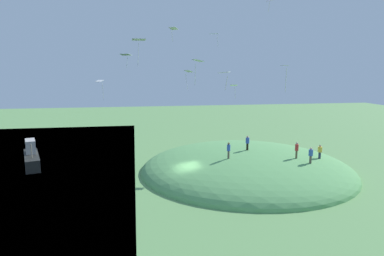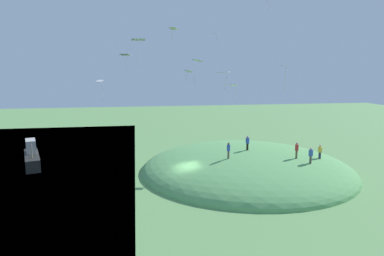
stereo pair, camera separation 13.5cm
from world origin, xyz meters
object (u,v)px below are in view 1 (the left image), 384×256
kite_13 (270,1)px  kite_0 (198,62)px  kite_6 (224,73)px  kite_14 (139,41)px  kite_3 (173,29)px  person_on_hilltop (297,148)px  kite_4 (214,34)px  person_near_shore (248,141)px  person_walking_path (311,153)px  person_with_child (320,150)px  person_watching_kites (229,148)px  kite_1 (188,72)px  kite_7 (100,82)px  boat_on_lake (31,157)px  kite_10 (234,86)px  kite_5 (285,68)px  kite_2 (126,55)px

kite_13 → kite_0: bearing=-144.6°
kite_6 → kite_13: 14.83m
kite_14 → kite_3: bearing=71.4°
person_on_hilltop → kite_4: 15.64m
person_near_shore → kite_4: kite_4 is taller
person_walking_path → person_with_child: person_walking_path is taller
person_near_shore → person_watching_kites: bearing=-104.7°
person_near_shore → kite_1: kite_1 is taller
kite_7 → boat_on_lake: bearing=146.8°
person_near_shore → person_with_child: bearing=13.0°
kite_6 → kite_10: 15.69m
person_walking_path → kite_6: (-11.59, -7.61, 8.44)m
kite_7 → kite_10: bearing=5.8°
kite_5 → kite_2: bearing=137.6°
person_near_shore → kite_13: (1.32, -2.10, 15.23)m
kite_3 → kite_14: size_ratio=0.75×
kite_4 → person_watching_kites: bearing=55.5°
person_with_child → kite_13: 17.16m
boat_on_lake → person_walking_path: bearing=-128.0°
person_on_hilltop → kite_10: (-5.55, 5.64, 6.52)m
person_near_shore → kite_4: size_ratio=1.38×
person_with_child → kite_10: bearing=179.8°
kite_2 → kite_5: (10.19, -9.30, -1.18)m
person_on_hilltop → kite_3: kite_3 is taller
person_watching_kites → kite_0: (-4.46, -5.61, 8.97)m
person_walking_path → kite_7: size_ratio=0.80×
person_watching_kites → kite_6: size_ratio=1.31×
person_on_hilltop → kite_1: size_ratio=0.78×
person_near_shore → kite_2: bearing=-119.3°
kite_3 → kite_6: bearing=-82.6°
kite_5 → kite_13: kite_13 is taller
person_on_hilltop → kite_1: bearing=-6.6°
kite_1 → kite_6: bearing=-87.9°
person_near_shore → kite_2: (-13.52, -7.04, 9.42)m
kite_10 → kite_5: bearing=-96.8°
kite_3 → kite_13: 10.99m
person_walking_path → person_with_child: size_ratio=1.10×
person_on_hilltop → kite_14: (-16.87, -6.25, 10.61)m
boat_on_lake → kite_4: 27.75m
person_on_hilltop → kite_2: bearing=27.2°
person_with_child → kite_7: size_ratio=0.73×
person_watching_kites → kite_3: bearing=166.1°
kite_3 → kite_6: 16.13m
kite_5 → kite_10: kite_5 is taller
kite_7 → kite_0: bearing=-45.1°
kite_1 → kite_14: size_ratio=1.08×
kite_2 → kite_6: size_ratio=0.89×
boat_on_lake → kite_10: size_ratio=4.35×
kite_6 → kite_3: bearing=97.4°
kite_7 → kite_13: 19.85m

